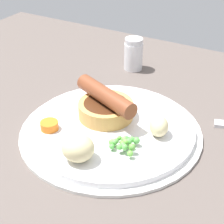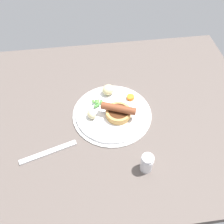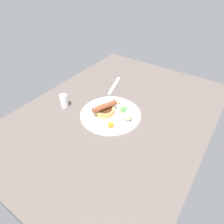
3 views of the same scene
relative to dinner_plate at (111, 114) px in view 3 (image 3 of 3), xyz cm
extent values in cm
cube|color=#564C47|center=(-3.13, 1.36, -2.07)|extent=(110.00, 80.00, 3.00)
cylinder|color=silver|center=(0.00, 0.00, -0.32)|extent=(27.39, 27.39, 0.50)
cylinder|color=silver|center=(0.00, 0.00, 0.13)|extent=(25.20, 25.20, 1.40)
cylinder|color=tan|center=(1.92, -1.81, 2.04)|extent=(8.50, 8.50, 2.41)
cylinder|color=#472614|center=(1.92, -1.81, 3.10)|extent=(6.80, 6.80, 0.30)
cylinder|color=brown|center=(1.92, -1.81, 4.51)|extent=(11.73, 6.68, 2.52)
sphere|color=#51AB46|center=(-3.08, 5.16, 1.49)|extent=(0.80, 0.80, 0.80)
sphere|color=#50A44E|center=(-4.27, 3.13, 1.85)|extent=(0.93, 0.93, 0.93)
sphere|color=#5BA138|center=(-4.74, 4.13, 2.14)|extent=(0.77, 0.77, 0.77)
sphere|color=#5AA94B|center=(-3.56, 4.39, 1.76)|extent=(0.83, 0.83, 0.83)
sphere|color=#59AA4C|center=(-5.55, 2.58, 1.71)|extent=(1.00, 1.00, 1.00)
sphere|color=#56B047|center=(-4.28, 5.12, 1.84)|extent=(0.84, 0.84, 0.84)
sphere|color=#56AE4A|center=(-4.97, 3.75, 2.12)|extent=(0.92, 0.92, 0.92)
sphere|color=#63A73B|center=(-4.36, 4.38, 2.00)|extent=(0.77, 0.77, 0.77)
sphere|color=#64B742|center=(-6.06, 5.43, 1.63)|extent=(0.84, 0.84, 0.84)
sphere|color=#59AA4A|center=(-4.99, 4.97, 1.97)|extent=(0.88, 0.88, 0.88)
sphere|color=#67B94C|center=(-4.63, 4.04, 2.13)|extent=(0.83, 0.83, 0.83)
sphere|color=#64A049|center=(-4.17, 3.51, 1.97)|extent=(0.98, 0.98, 0.98)
sphere|color=#57B048|center=(-4.61, 4.73, 1.99)|extent=(0.79, 0.79, 0.79)
sphere|color=#5CAE43|center=(-3.43, 4.08, 1.72)|extent=(0.82, 0.82, 0.82)
sphere|color=#5DA341|center=(-5.82, 4.45, 1.96)|extent=(0.99, 0.99, 0.99)
sphere|color=#55B947|center=(-4.86, 2.81, 1.79)|extent=(0.91, 0.91, 0.91)
sphere|color=#58B83E|center=(-3.48, 3.02, 1.53)|extent=(0.71, 0.71, 0.71)
sphere|color=#5BAD42|center=(-2.56, 4.17, 1.32)|extent=(0.96, 0.96, 0.96)
ellipsoid|color=beige|center=(-0.23, 8.95, 2.68)|extent=(5.37, 5.14, 3.70)
ellipsoid|color=beige|center=(-7.11, -1.38, 2.33)|extent=(4.06, 4.32, 3.00)
cylinder|color=orange|center=(7.39, 5.30, 1.45)|extent=(3.30, 3.30, 1.24)
cube|color=silver|center=(-21.62, -12.49, -0.27)|extent=(17.71, 6.67, 0.60)
cylinder|color=silver|center=(7.23, -21.59, 2.13)|extent=(3.70, 3.70, 5.40)
cylinder|color=silver|center=(7.23, -21.59, 5.33)|extent=(3.52, 3.52, 1.00)
camera|label=1|loc=(-23.06, 40.05, 32.63)|focal=60.00mm
camera|label=2|loc=(-7.23, -53.84, 67.63)|focal=40.00mm
camera|label=3|loc=(57.22, 40.21, 57.41)|focal=32.00mm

